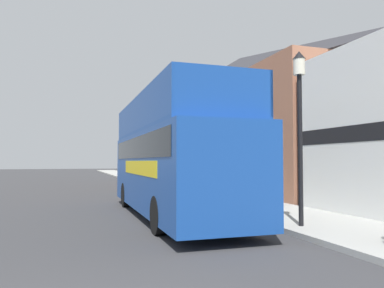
# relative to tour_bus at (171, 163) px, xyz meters

# --- Properties ---
(ground_plane) EXTENTS (144.00, 144.00, 0.00)m
(ground_plane) POSITION_rel_tour_bus_xyz_m (-3.74, 11.71, -1.85)
(ground_plane) COLOR #333335
(sidewalk) EXTENTS (3.31, 108.00, 0.14)m
(sidewalk) POSITION_rel_tour_bus_xyz_m (3.68, 8.71, -1.78)
(sidewalk) COLOR #999993
(sidewalk) RESTS_ON ground_plane
(brick_terrace_rear) EXTENTS (6.00, 22.30, 9.38)m
(brick_terrace_rear) POSITION_rel_tour_bus_xyz_m (8.34, 11.66, 2.84)
(brick_terrace_rear) COLOR #9E664C
(brick_terrace_rear) RESTS_ON ground_plane
(tour_bus) EXTENTS (2.62, 10.32, 4.10)m
(tour_bus) POSITION_rel_tour_bus_xyz_m (0.00, 0.00, 0.00)
(tour_bus) COLOR #19479E
(tour_bus) RESTS_ON ground_plane
(parked_car_ahead_of_bus) EXTENTS (2.00, 4.22, 1.50)m
(parked_car_ahead_of_bus) POSITION_rel_tour_bus_xyz_m (0.85, 8.99, -1.14)
(parked_car_ahead_of_bus) COLOR #9E9EA3
(parked_car_ahead_of_bus) RESTS_ON ground_plane
(lamp_post_nearest) EXTENTS (0.35, 0.35, 4.84)m
(lamp_post_nearest) POSITION_rel_tour_bus_xyz_m (2.66, -3.83, 1.62)
(lamp_post_nearest) COLOR black
(lamp_post_nearest) RESTS_ON sidewalk
(lamp_post_second) EXTENTS (0.35, 0.35, 5.03)m
(lamp_post_second) POSITION_rel_tour_bus_xyz_m (2.72, 5.91, 1.74)
(lamp_post_second) COLOR black
(lamp_post_second) RESTS_ON sidewalk
(lamp_post_third) EXTENTS (0.35, 0.35, 4.98)m
(lamp_post_third) POSITION_rel_tour_bus_xyz_m (2.39, 15.65, 1.71)
(lamp_post_third) COLOR black
(lamp_post_third) RESTS_ON sidewalk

